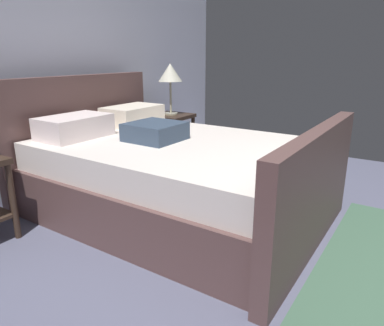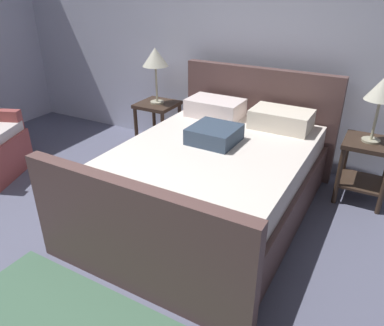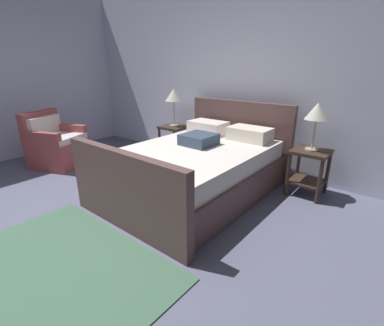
% 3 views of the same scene
% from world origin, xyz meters
% --- Properties ---
extents(ground_plane, '(6.06, 5.91, 0.02)m').
position_xyz_m(ground_plane, '(0.00, 0.00, -0.01)').
color(ground_plane, slate).
extents(wall_back, '(6.18, 0.12, 2.87)m').
position_xyz_m(wall_back, '(0.00, 3.01, 1.44)').
color(wall_back, silver).
rests_on(wall_back, ground).
extents(bed, '(1.71, 2.32, 1.10)m').
position_xyz_m(bed, '(0.43, 1.70, 0.35)').
color(bed, brown).
rests_on(bed, ground).
extents(nightstand_right, '(0.44, 0.44, 0.60)m').
position_xyz_m(nightstand_right, '(1.59, 2.54, 0.40)').
color(nightstand_right, '#39291E').
rests_on(nightstand_right, ground).
extents(table_lamp_right, '(0.27, 0.27, 0.58)m').
position_xyz_m(table_lamp_right, '(1.59, 2.54, 1.06)').
color(table_lamp_right, '#B7B293').
rests_on(table_lamp_right, nightstand_right).
extents(nightstand_left, '(0.44, 0.44, 0.60)m').
position_xyz_m(nightstand_left, '(-0.73, 2.57, 0.40)').
color(nightstand_left, '#39291E').
rests_on(nightstand_left, ground).
extents(table_lamp_left, '(0.29, 0.29, 0.63)m').
position_xyz_m(table_lamp_left, '(-0.73, 2.57, 1.11)').
color(table_lamp_left, '#B7B293').
rests_on(table_lamp_left, nightstand_left).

